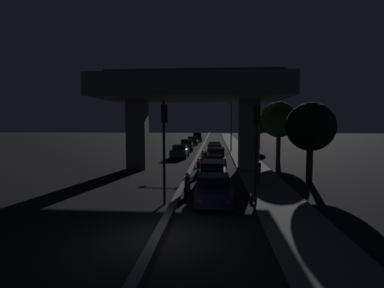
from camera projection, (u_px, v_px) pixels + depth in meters
The scene contains 23 objects.
ground_plane at pixel (159, 238), 11.27m from camera, with size 200.00×200.00×0.00m, color black.
median_divider at pixel (202, 149), 46.05m from camera, with size 0.36×126.00×0.30m, color #4C4C51.
sidewalk_right at pixel (242, 155), 38.66m from camera, with size 2.91×126.00×0.13m, color #5B5956.
elevated_overpass at pixel (192, 94), 26.72m from camera, with size 16.22×9.30×9.04m.
traffic_light_left_of_median at pixel (164, 134), 15.60m from camera, with size 0.30×0.49×5.45m.
traffic_light_right_of_median at pixel (256, 135), 15.23m from camera, with size 0.30×0.49×5.38m.
street_lamp at pixel (229, 116), 42.36m from camera, with size 2.74×0.32×8.72m.
car_dark_blue_lead at pixel (213, 190), 15.65m from camera, with size 2.06×4.15×1.58m.
car_silver_second at pixel (213, 172), 21.14m from camera, with size 2.04×4.32×1.56m.
car_dark_red_third at pixel (216, 157), 28.82m from camera, with size 1.89×4.25×1.81m.
car_taxi_yellow_fourth at pixel (214, 150), 36.89m from camera, with size 2.01×4.59×1.55m.
car_white_fifth at pixel (214, 147), 42.46m from camera, with size 1.95×4.11×1.42m.
car_dark_green_lead_oncoming at pixel (180, 151), 35.69m from camera, with size 2.05×4.07×1.55m.
car_dark_green_second_oncoming at pixel (187, 145), 43.80m from camera, with size 2.00×4.20×1.69m.
car_dark_green_third_oncoming at pixel (193, 141), 54.92m from camera, with size 1.99×4.38×1.54m.
car_dark_blue_fourth_oncoming at pixel (197, 137), 63.65m from camera, with size 2.13×4.08×2.00m.
motorcycle_black_filtering_near at pixel (187, 187), 17.10m from camera, with size 0.34×1.93×1.43m.
motorcycle_white_filtering_mid at pixel (199, 169), 23.49m from camera, with size 0.33×1.88×1.47m.
motorcycle_blue_filtering_far at pixel (203, 158), 30.12m from camera, with size 0.34×1.76×1.49m.
pedestrian_on_sidewalk at pixel (258, 171), 20.24m from camera, with size 0.39×0.39×1.72m.
roadside_tree_kerbside_near at pixel (311, 127), 21.32m from camera, with size 3.47×3.47×5.72m.
roadside_tree_kerbside_mid at pixel (279, 120), 32.29m from camera, with size 3.87×3.87×6.48m.
roadside_tree_kerbside_far at pixel (259, 125), 46.46m from camera, with size 2.96×2.96×5.33m.
Camera 1 is at (2.09, -10.83, 4.38)m, focal length 28.00 mm.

